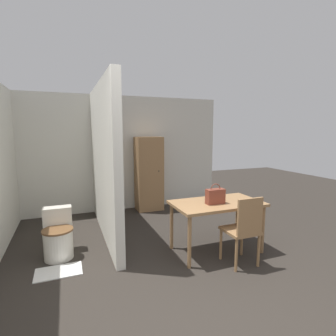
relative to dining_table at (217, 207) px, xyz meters
name	(u,v)px	position (x,y,z in m)	size (l,w,h in m)	color
ground_plane	(196,327)	(-0.97, -1.25, -0.66)	(16.00, 16.00, 0.00)	#2D2823
wall_back	(116,154)	(-0.97, 2.62, 0.59)	(4.84, 0.12, 2.50)	silver
partition_wall	(104,161)	(-1.41, 1.26, 0.59)	(0.12, 2.61, 2.50)	silver
dining_table	(217,207)	(0.00, 0.00, 0.00)	(1.29, 0.72, 0.74)	#997047
wooden_chair	(244,228)	(0.09, -0.50, -0.15)	(0.41, 0.41, 0.93)	#997047
toilet	(58,237)	(-2.15, 0.65, -0.37)	(0.41, 0.56, 0.66)	silver
handbag	(215,196)	(-0.07, -0.06, 0.19)	(0.26, 0.12, 0.29)	brown
wooden_cabinet	(149,174)	(-0.30, 2.33, 0.15)	(0.57, 0.45, 1.62)	#997047
bath_mat	(59,272)	(-2.15, 0.20, -0.65)	(0.56, 0.34, 0.01)	silver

